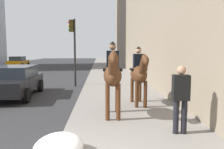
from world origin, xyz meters
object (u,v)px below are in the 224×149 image
Objects in this scene: traffic_light_near_curb at (73,42)px; car_near_lane at (14,81)px; mounted_horse_far at (139,73)px; car_mid_lane at (18,62)px; mounted_horse_near at (113,75)px; pedestrian_greeting at (181,95)px.

car_near_lane is at bearing 139.79° from traffic_light_near_curb.
car_mid_lane is at bearing -153.25° from mounted_horse_far.
car_mid_lane is (22.25, 10.64, -0.70)m from mounted_horse_near.
pedestrian_greeting is 9.26m from traffic_light_near_curb.
traffic_light_near_curb is at bearing -162.09° from mounted_horse_near.
mounted_horse_far reaches higher than car_near_lane.
mounted_horse_near is at bearing -38.53° from mounted_horse_far.
pedestrian_greeting is 0.39× the size of car_near_lane.
car_near_lane is (3.93, 4.45, -0.68)m from mounted_horse_near.
car_mid_lane is at bearing -152.56° from mounted_horse_near.
pedestrian_greeting is at bearing -157.03° from traffic_light_near_curb.
mounted_horse_near reaches higher than car_mid_lane.
pedestrian_greeting is (-1.54, -1.59, -0.35)m from mounted_horse_near.
pedestrian_greeting is 0.43× the size of car_mid_lane.
traffic_light_near_curb reaches higher than mounted_horse_far.
mounted_horse_near reaches higher than mounted_horse_far.
car_near_lane is at bearing 52.74° from pedestrian_greeting.
mounted_horse_near is at bearing -155.13° from car_mid_lane.
pedestrian_greeting is 26.75m from car_mid_lane.
pedestrian_greeting is 8.15m from car_near_lane.
mounted_horse_near is 5.97m from car_near_lane.
traffic_light_near_curb reaches higher than pedestrian_greeting.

